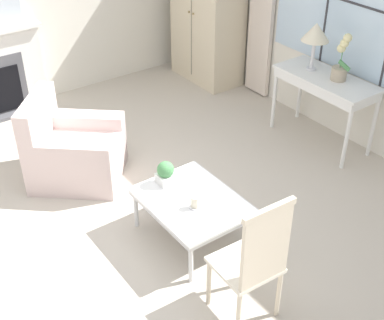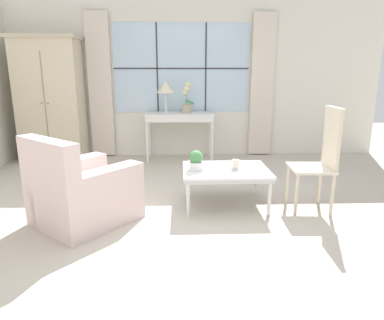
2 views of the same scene
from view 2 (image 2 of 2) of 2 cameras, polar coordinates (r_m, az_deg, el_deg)
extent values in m
plane|color=#BCB2A3|center=(3.60, -1.24, -10.19)|extent=(14.00, 14.00, 0.00)
cube|color=silver|center=(6.31, -1.74, 13.46)|extent=(7.20, 0.06, 2.80)
cube|color=silver|center=(6.27, -1.75, 15.00)|extent=(2.39, 0.01, 1.54)
cube|color=#2D2D33|center=(6.28, -5.83, 14.94)|extent=(0.02, 0.02, 1.54)
cube|color=#2D2D33|center=(6.28, 2.32, 15.00)|extent=(0.02, 0.02, 1.54)
cube|color=#2D2D33|center=(6.27, -1.75, 15.00)|extent=(2.39, 0.02, 0.02)
cube|color=beige|center=(6.38, -15.06, 11.78)|extent=(0.41, 0.06, 2.49)
cube|color=beige|center=(6.40, 11.57, 11.98)|extent=(0.41, 0.06, 2.49)
cube|color=beige|center=(6.36, -22.45, 8.92)|extent=(1.03, 0.54, 2.03)
cube|color=#BCAE92|center=(6.37, -23.38, 18.28)|extent=(1.11, 0.60, 0.06)
cube|color=gray|center=(6.11, -23.28, 8.28)|extent=(0.01, 0.01, 1.70)
sphere|color=#997F4C|center=(6.12, -23.78, 8.62)|extent=(0.03, 0.03, 0.03)
sphere|color=#997F4C|center=(6.08, -22.90, 8.68)|extent=(0.03, 0.03, 0.03)
cube|color=white|center=(5.99, -2.09, 7.70)|extent=(1.19, 0.52, 0.03)
cube|color=white|center=(6.00, -2.08, 7.08)|extent=(1.15, 0.50, 0.10)
cylinder|color=white|center=(5.87, -7.50, 3.39)|extent=(0.04, 0.04, 0.79)
cylinder|color=white|center=(5.87, 3.41, 3.49)|extent=(0.04, 0.04, 0.79)
cylinder|color=white|center=(6.30, -7.14, 4.15)|extent=(0.04, 0.04, 0.79)
cylinder|color=white|center=(6.30, 3.03, 4.24)|extent=(0.04, 0.04, 0.79)
cylinder|color=silver|center=(5.99, -4.35, 7.92)|extent=(0.11, 0.11, 0.02)
cylinder|color=silver|center=(5.97, -4.38, 9.58)|extent=(0.04, 0.04, 0.32)
cone|color=beige|center=(5.96, -4.43, 12.08)|extent=(0.31, 0.31, 0.20)
cylinder|color=tan|center=(6.02, -0.90, 8.57)|extent=(0.17, 0.17, 0.14)
cylinder|color=#47844C|center=(6.00, -0.91, 11.02)|extent=(0.01, 0.01, 0.37)
cube|color=#47844C|center=(6.02, -0.41, 9.63)|extent=(0.16, 0.02, 0.09)
sphere|color=beige|center=(6.01, -1.20, 11.20)|extent=(0.09, 0.09, 0.09)
sphere|color=beige|center=(6.01, -0.91, 11.84)|extent=(0.09, 0.09, 0.09)
sphere|color=beige|center=(6.01, -0.62, 12.48)|extent=(0.09, 0.09, 0.09)
cube|color=beige|center=(3.69, -17.21, -6.33)|extent=(1.19, 1.20, 0.46)
cube|color=beige|center=(3.38, -22.83, -0.59)|extent=(0.71, 0.64, 0.45)
cube|color=beige|center=(3.91, -19.80, -4.30)|extent=(0.73, 0.81, 0.60)
cube|color=beige|center=(3.44, -14.42, -6.45)|extent=(0.73, 0.81, 0.60)
cube|color=beige|center=(3.97, 19.14, -1.30)|extent=(0.46, 0.46, 0.03)
cube|color=beige|center=(3.97, 22.26, 3.17)|extent=(0.06, 0.41, 0.61)
cube|color=beige|center=(3.93, 22.70, 7.82)|extent=(0.06, 0.43, 0.05)
cylinder|color=beige|center=(3.82, 17.00, -5.64)|extent=(0.04, 0.04, 0.46)
cylinder|color=beige|center=(4.16, 15.57, -3.87)|extent=(0.04, 0.04, 0.46)
cylinder|color=beige|center=(3.94, 22.34, -5.48)|extent=(0.04, 0.04, 0.46)
cylinder|color=beige|center=(4.27, 20.51, -3.79)|extent=(0.04, 0.04, 0.46)
cube|color=silver|center=(3.93, 5.61, -1.60)|extent=(0.97, 0.76, 0.03)
cube|color=beige|center=(3.94, 5.60, -2.05)|extent=(0.95, 0.74, 0.04)
cylinder|color=silver|center=(3.65, -0.61, -6.36)|extent=(0.04, 0.04, 0.41)
cylinder|color=silver|center=(3.77, 12.80, -6.03)|extent=(0.04, 0.04, 0.41)
cylinder|color=silver|center=(4.27, -0.84, -3.25)|extent=(0.04, 0.04, 0.41)
cylinder|color=silver|center=(4.37, 10.64, -3.07)|extent=(0.04, 0.04, 0.41)
cube|color=white|center=(3.83, 0.67, -1.00)|extent=(0.15, 0.15, 0.10)
sphere|color=#47844C|center=(3.81, 0.67, 0.45)|extent=(0.16, 0.16, 0.16)
cylinder|color=silver|center=(3.89, 7.23, -1.50)|extent=(0.11, 0.11, 0.01)
cylinder|color=beige|center=(3.88, 7.26, -0.68)|extent=(0.08, 0.08, 0.10)
cylinder|color=black|center=(3.86, 7.29, 0.14)|extent=(0.00, 0.00, 0.01)
camera|label=1|loc=(4.26, 71.01, 30.56)|focal=50.00mm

